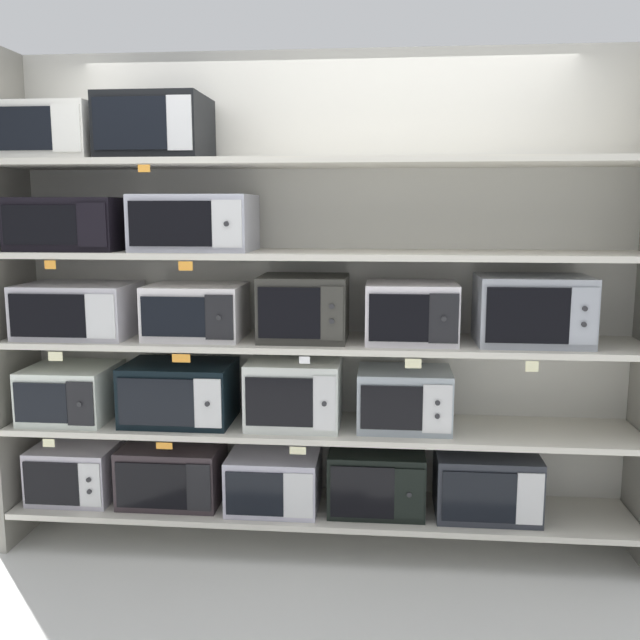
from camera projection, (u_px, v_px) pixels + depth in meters
name	position (u px, v px, depth m)	size (l,w,h in m)	color
back_panel	(325.00, 299.00, 3.75)	(3.38, 0.04, 2.55)	beige
upright_left	(10.00, 301.00, 3.64)	(0.05, 0.49, 2.55)	gray
shelf_0	(320.00, 509.00, 3.66)	(3.18, 0.49, 0.03)	beige
microwave_0	(76.00, 472.00, 3.75)	(0.43, 0.36, 0.29)	#B7B1BF
microwave_1	(172.00, 473.00, 3.70)	(0.52, 0.36, 0.31)	#31282C
microwave_2	(275.00, 479.00, 3.65)	(0.46, 0.41, 0.29)	#B5B2C3
microwave_3	(377.00, 479.00, 3.60)	(0.49, 0.36, 0.32)	black
microwave_4	(486.00, 483.00, 3.55)	(0.51, 0.38, 0.32)	#282B32
shelf_1	(320.00, 427.00, 3.59)	(3.18, 0.49, 0.03)	beige
microwave_5	(72.00, 392.00, 3.68)	(0.43, 0.44, 0.28)	silver
microwave_6	(180.00, 392.00, 3.63)	(0.55, 0.40, 0.31)	black
microwave_7	(294.00, 392.00, 3.57)	(0.47, 0.40, 0.34)	silver
microwave_8	(404.00, 399.00, 3.52)	(0.46, 0.36, 0.30)	#99A3AB
price_tag_0	(49.00, 443.00, 3.48)	(0.06, 0.00, 0.04)	beige
price_tag_1	(164.00, 446.00, 3.42)	(0.08, 0.00, 0.03)	orange
price_tag_2	(298.00, 451.00, 3.36)	(0.08, 0.00, 0.04)	beige
shelf_2	(320.00, 343.00, 3.52)	(3.18, 0.49, 0.03)	beige
microwave_9	(79.00, 310.00, 3.61)	(0.56, 0.42, 0.27)	#BBB7C0
microwave_10	(196.00, 311.00, 3.55)	(0.48, 0.39, 0.27)	silver
microwave_11	(304.00, 308.00, 3.50)	(0.43, 0.38, 0.32)	#33322C
microwave_12	(411.00, 312.00, 3.45)	(0.44, 0.39, 0.29)	silver
microwave_13	(532.00, 310.00, 3.39)	(0.53, 0.39, 0.33)	#999EA7
price_tag_3	(55.00, 356.00, 3.40)	(0.07, 0.00, 0.05)	beige
price_tag_4	(181.00, 358.00, 3.34)	(0.09, 0.00, 0.04)	orange
price_tag_5	(305.00, 360.00, 3.29)	(0.05, 0.00, 0.03)	white
price_tag_6	(413.00, 363.00, 3.24)	(0.08, 0.00, 0.04)	beige
price_tag_7	(532.00, 366.00, 3.19)	(0.06, 0.00, 0.05)	beige
shelf_3	(320.00, 254.00, 3.45)	(3.18, 0.49, 0.03)	beige
microwave_14	(73.00, 224.00, 3.54)	(0.55, 0.43, 0.26)	black
microwave_15	(195.00, 223.00, 3.48)	(0.58, 0.42, 0.28)	#B0B1C0
price_tag_8	(50.00, 265.00, 3.33)	(0.05, 0.00, 0.04)	orange
price_tag_9	(186.00, 266.00, 3.27)	(0.07, 0.00, 0.04)	orange
shelf_4	(320.00, 163.00, 3.38)	(3.18, 0.49, 0.03)	beige
microwave_16	(57.00, 133.00, 3.48)	(0.44, 0.43, 0.27)	silver
microwave_17	(156.00, 128.00, 3.43)	(0.50, 0.43, 0.31)	black
price_tag_10	(144.00, 168.00, 3.22)	(0.06, 0.00, 0.03)	orange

